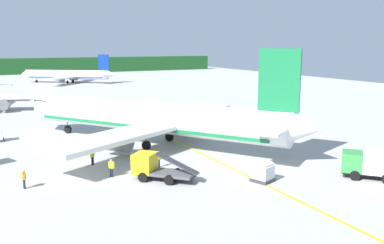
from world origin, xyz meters
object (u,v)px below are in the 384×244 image
service_truck_fuel (154,167)px  cargo_container_near (263,172)px  airliner_far_taxiway (68,75)px  crew_marshaller (24,178)px  crew_loader_left (111,166)px  airliner_foreground (152,118)px  service_truck_catering (376,164)px  crew_supervisor (92,155)px  crew_loader_right (159,158)px

service_truck_fuel → cargo_container_near: (8.61, -5.11, -0.32)m
airliner_far_taxiway → service_truck_fuel: bearing=-96.4°
cargo_container_near → crew_marshaller: (-19.60, 7.73, 0.13)m
service_truck_fuel → crew_loader_left: bearing=144.1°
airliner_foreground → airliner_far_taxiway: airliner_foreground is taller
service_truck_catering → crew_supervisor: service_truck_catering is taller
service_truck_catering → cargo_container_near: size_ratio=2.65×
service_truck_catering → crew_loader_left: (-21.66, 11.62, -0.42)m
service_truck_fuel → cargo_container_near: 10.01m
crew_supervisor → crew_loader_right: bearing=-33.3°
airliner_far_taxiway → airliner_foreground: bearing=-94.3°
crew_loader_right → service_truck_fuel: bearing=-118.8°
airliner_foreground → crew_loader_left: (-8.18, -10.42, -2.36)m
airliner_foreground → airliner_far_taxiway: bearing=85.7°
airliner_far_taxiway → crew_supervisor: airliner_far_taxiway is taller
airliner_foreground → airliner_far_taxiway: size_ratio=1.31×
crew_loader_left → service_truck_fuel: bearing=-35.9°
service_truck_catering → crew_marshaller: bearing=158.0°
crew_marshaller → crew_loader_right: size_ratio=1.02×
service_truck_fuel → service_truck_catering: 20.50m
crew_supervisor → cargo_container_near: bearing=-44.4°
airliner_foreground → crew_loader_left: airliner_foreground is taller
crew_loader_left → crew_loader_right: crew_loader_left is taller
service_truck_catering → crew_loader_right: bearing=142.6°
airliner_far_taxiway → service_truck_catering: airliner_far_taxiway is taller
airliner_far_taxiway → crew_marshaller: airliner_far_taxiway is taller
service_truck_fuel → service_truck_catering: bearing=-26.7°
crew_marshaller → crew_supervisor: crew_supervisor is taller
cargo_container_near → crew_supervisor: size_ratio=1.23×
crew_loader_right → crew_supervisor: 6.98m
crew_loader_left → crew_supervisor: 4.83m
service_truck_fuel → crew_marshaller: service_truck_fuel is taller
service_truck_fuel → crew_supervisor: 8.23m
crew_loader_left → crew_supervisor: (-0.63, 4.79, 0.03)m
airliner_far_taxiway → crew_loader_left: size_ratio=15.93×
airliner_far_taxiway → cargo_container_near: (-3.10, -109.77, -1.75)m
crew_loader_right → crew_marshaller: bearing=-176.7°
airliner_far_taxiway → crew_loader_left: 103.36m
airliner_far_taxiway → cargo_container_near: bearing=-91.6°
crew_loader_left → crew_supervisor: size_ratio=0.97×
airliner_foreground → crew_supervisor: airliner_foreground is taller
airliner_foreground → crew_loader_right: airliner_foreground is taller
airliner_foreground → crew_loader_right: (-2.98, -9.47, -2.41)m
service_truck_fuel → crew_loader_left: size_ratio=3.21×
service_truck_catering → crew_supervisor: bearing=143.6°
airliner_foreground → crew_marshaller: (-15.84, -10.22, -2.39)m
airliner_foreground → airliner_far_taxiway: 92.08m
service_truck_catering → crew_loader_right: service_truck_catering is taller
crew_marshaller → crew_loader_left: (7.66, -0.20, 0.02)m
crew_loader_left → crew_loader_right: size_ratio=1.04×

